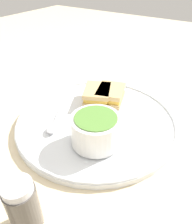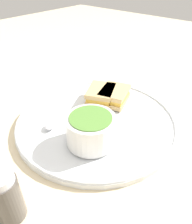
{
  "view_description": "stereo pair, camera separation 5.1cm",
  "coord_description": "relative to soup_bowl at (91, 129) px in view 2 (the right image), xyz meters",
  "views": [
    {
      "loc": [
        -0.23,
        0.35,
        0.33
      ],
      "look_at": [
        0.0,
        0.0,
        0.03
      ],
      "focal_mm": 35.0,
      "sensor_mm": 36.0,
      "label": 1
    },
    {
      "loc": [
        -0.27,
        0.32,
        0.33
      ],
      "look_at": [
        0.0,
        0.0,
        0.03
      ],
      "focal_mm": 35.0,
      "sensor_mm": 36.0,
      "label": 2
    }
  ],
  "objects": [
    {
      "name": "sandwich_half_near",
      "position": [
        0.06,
        -0.16,
        -0.01
      ],
      "size": [
        0.09,
        0.1,
        0.03
      ],
      "rotation": [
        0.0,
        0.0,
        5.02
      ],
      "color": "tan",
      "rests_on": "plate"
    },
    {
      "name": "sandwich_half_far",
      "position": [
        0.09,
        -0.14,
        -0.01
      ],
      "size": [
        0.1,
        0.11,
        0.03
      ],
      "rotation": [
        0.0,
        0.0,
        5.16
      ],
      "color": "tan",
      "rests_on": "plate"
    },
    {
      "name": "plate",
      "position": [
        0.05,
        -0.07,
        -0.04
      ],
      "size": [
        0.38,
        0.38,
        0.02
      ],
      "color": "white",
      "rests_on": "ground_plane"
    },
    {
      "name": "ground_plane",
      "position": [
        0.05,
        -0.07,
        -0.05
      ],
      "size": [
        2.4,
        2.4,
        0.0
      ],
      "primitive_type": "plane",
      "color": "beige"
    },
    {
      "name": "salt_shaker",
      "position": [
        -0.01,
        0.19,
        -0.0
      ],
      "size": [
        0.04,
        0.04,
        0.09
      ],
      "color": "#4C4742",
      "rests_on": "ground_plane"
    },
    {
      "name": "spoon",
      "position": [
        0.11,
        0.02,
        -0.03
      ],
      "size": [
        0.06,
        0.1,
        0.01
      ],
      "rotation": [
        0.0,
        0.0,
        8.33
      ],
      "color": "silver",
      "rests_on": "plate"
    },
    {
      "name": "soup_bowl",
      "position": [
        0.0,
        0.0,
        0.0
      ],
      "size": [
        0.1,
        0.1,
        0.06
      ],
      "color": "white",
      "rests_on": "plate"
    }
  ]
}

